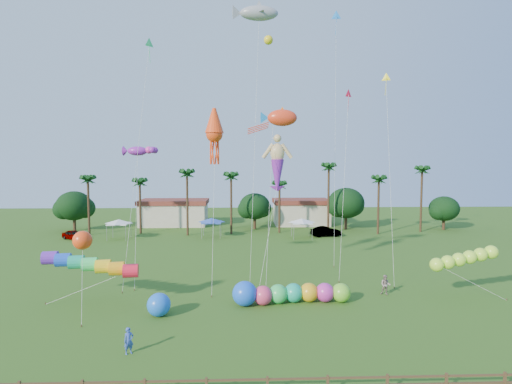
{
  "coord_description": "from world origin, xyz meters",
  "views": [
    {
      "loc": [
        -1.23,
        -24.93,
        11.44
      ],
      "look_at": [
        0.0,
        10.0,
        9.0
      ],
      "focal_mm": 28.0,
      "sensor_mm": 36.0,
      "label": 1
    }
  ],
  "objects_px": {
    "blue_ball": "(159,305)",
    "spectator_b": "(386,285)",
    "car_a": "(73,235)",
    "car_b": "(326,231)",
    "spectator_a": "(129,341)",
    "caterpillar_inflatable": "(287,293)"
  },
  "relations": [
    {
      "from": "spectator_a",
      "to": "spectator_b",
      "type": "xyz_separation_m",
      "value": [
        19.41,
        10.24,
        0.07
      ]
    },
    {
      "from": "spectator_b",
      "to": "caterpillar_inflatable",
      "type": "height_order",
      "value": "caterpillar_inflatable"
    },
    {
      "from": "spectator_a",
      "to": "blue_ball",
      "type": "distance_m",
      "value": 5.99
    },
    {
      "from": "spectator_b",
      "to": "caterpillar_inflatable",
      "type": "xyz_separation_m",
      "value": [
        -8.86,
        -1.86,
        -0.03
      ]
    },
    {
      "from": "spectator_a",
      "to": "caterpillar_inflatable",
      "type": "xyz_separation_m",
      "value": [
        10.56,
        8.38,
        0.03
      ]
    },
    {
      "from": "spectator_a",
      "to": "spectator_b",
      "type": "height_order",
      "value": "spectator_b"
    },
    {
      "from": "car_a",
      "to": "spectator_a",
      "type": "bearing_deg",
      "value": -119.03
    },
    {
      "from": "caterpillar_inflatable",
      "to": "spectator_a",
      "type": "bearing_deg",
      "value": -146.73
    },
    {
      "from": "car_b",
      "to": "spectator_a",
      "type": "relative_size",
      "value": 2.94
    },
    {
      "from": "spectator_b",
      "to": "caterpillar_inflatable",
      "type": "distance_m",
      "value": 9.05
    },
    {
      "from": "spectator_b",
      "to": "spectator_a",
      "type": "bearing_deg",
      "value": -127.51
    },
    {
      "from": "caterpillar_inflatable",
      "to": "spectator_b",
      "type": "bearing_deg",
      "value": 6.68
    },
    {
      "from": "blue_ball",
      "to": "spectator_b",
      "type": "bearing_deg",
      "value": 12.77
    },
    {
      "from": "spectator_a",
      "to": "car_b",
      "type": "bearing_deg",
      "value": 27.36
    },
    {
      "from": "spectator_a",
      "to": "blue_ball",
      "type": "bearing_deg",
      "value": 49.5
    },
    {
      "from": "car_a",
      "to": "caterpillar_inflatable",
      "type": "xyz_separation_m",
      "value": [
        29.39,
        -29.02,
        0.15
      ]
    },
    {
      "from": "car_b",
      "to": "car_a",
      "type": "bearing_deg",
      "value": 83.68
    },
    {
      "from": "car_a",
      "to": "caterpillar_inflatable",
      "type": "distance_m",
      "value": 41.3
    },
    {
      "from": "car_a",
      "to": "car_b",
      "type": "height_order",
      "value": "car_b"
    },
    {
      "from": "caterpillar_inflatable",
      "to": "blue_ball",
      "type": "bearing_deg",
      "value": -171.59
    },
    {
      "from": "car_b",
      "to": "blue_ball",
      "type": "relative_size",
      "value": 2.69
    },
    {
      "from": "spectator_a",
      "to": "caterpillar_inflatable",
      "type": "height_order",
      "value": "caterpillar_inflatable"
    }
  ]
}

